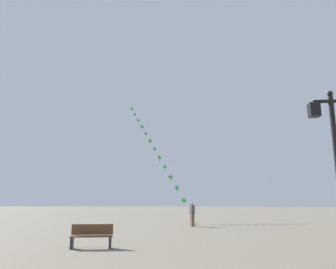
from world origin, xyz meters
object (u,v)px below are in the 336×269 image
at_px(kite_train, 154,149).
at_px(kite_flyer, 192,213).
at_px(twin_lantern_lamp_post, 335,143).
at_px(park_bench, 92,236).

bearing_deg(kite_train, kite_flyer, -65.56).
xyz_separation_m(kite_train, kite_flyer, (3.74, -8.23, -6.06)).
bearing_deg(kite_flyer, kite_train, -0.64).
xyz_separation_m(twin_lantern_lamp_post, park_bench, (-7.86, 3.61, -2.92)).
xyz_separation_m(kite_train, park_bench, (-0.13, -19.21, -6.52)).
bearing_deg(kite_train, twin_lantern_lamp_post, -71.29).
height_order(kite_train, kite_flyer, kite_train).
distance_m(twin_lantern_lamp_post, kite_train, 24.37).
distance_m(kite_train, park_bench, 20.29).
relative_size(twin_lantern_lamp_post, kite_train, 0.37).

